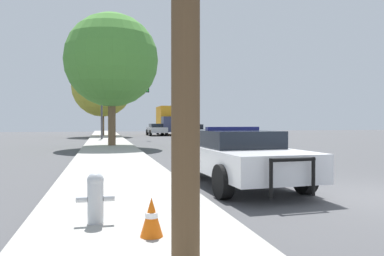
% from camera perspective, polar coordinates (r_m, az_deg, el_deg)
% --- Properties ---
extents(ground_plane, '(110.00, 110.00, 0.00)m').
position_cam_1_polar(ground_plane, '(8.77, 26.02, -9.40)').
color(ground_plane, '#474749').
extents(sidewalk_left, '(3.00, 110.00, 0.13)m').
position_cam_1_polar(sidewalk_left, '(6.83, -10.00, -11.73)').
color(sidewalk_left, '#A3A099').
rests_on(sidewalk_left, ground_plane).
extents(police_car, '(2.32, 5.15, 1.44)m').
position_cam_1_polar(police_car, '(9.41, 6.66, -4.06)').
color(police_car, white).
rests_on(police_car, ground_plane).
extents(fire_hydrant, '(0.53, 0.23, 0.72)m').
position_cam_1_polar(fire_hydrant, '(5.52, -14.50, -10.02)').
color(fire_hydrant, '#B7BCC1').
rests_on(fire_hydrant, sidewalk_left).
extents(traffic_light, '(4.06, 0.35, 5.02)m').
position_cam_1_polar(traffic_light, '(32.36, -10.71, 4.74)').
color(traffic_light, '#424247').
rests_on(traffic_light, sidewalk_left).
extents(car_background_distant, '(2.06, 4.45, 1.35)m').
position_cam_1_polar(car_background_distant, '(42.50, -5.40, -0.17)').
color(car_background_distant, '#B7B7BC').
rests_on(car_background_distant, ground_plane).
extents(car_background_oncoming, '(2.12, 4.20, 1.34)m').
position_cam_1_polar(car_background_oncoming, '(33.11, 0.05, -0.51)').
color(car_background_oncoming, black).
rests_on(car_background_oncoming, ground_plane).
extents(box_truck, '(2.57, 7.01, 3.42)m').
position_cam_1_polar(box_truck, '(44.99, -3.63, 1.22)').
color(box_truck, '#333856').
rests_on(box_truck, ground_plane).
extents(tree_sidewalk_far, '(6.30, 6.30, 8.28)m').
position_cam_1_polar(tree_sidewalk_far, '(40.55, -13.50, 6.14)').
color(tree_sidewalk_far, brown).
rests_on(tree_sidewalk_far, sidewalk_left).
extents(tree_sidewalk_mid, '(5.66, 5.66, 8.02)m').
position_cam_1_polar(tree_sidewalk_mid, '(23.60, -12.15, 10.04)').
color(tree_sidewalk_mid, brown).
rests_on(tree_sidewalk_mid, sidewalk_left).
extents(traffic_cone, '(0.29, 0.29, 0.49)m').
position_cam_1_polar(traffic_cone, '(4.82, -6.19, -13.32)').
color(traffic_cone, orange).
rests_on(traffic_cone, sidewalk_left).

